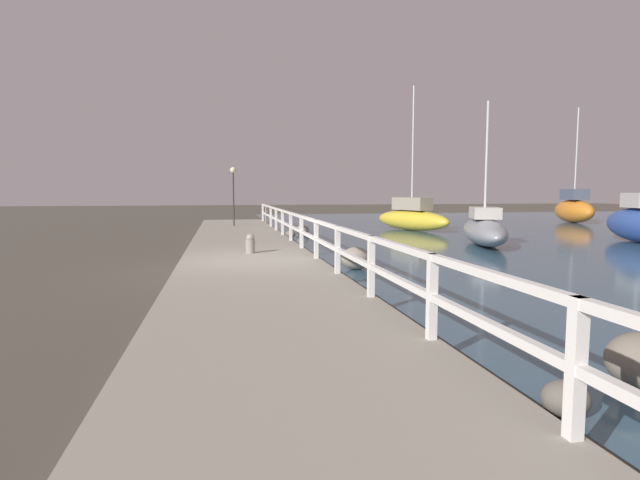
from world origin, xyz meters
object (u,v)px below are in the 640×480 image
(sailboat_gray, at_px, (484,230))
(dock_lamp, at_px, (233,180))
(mooring_bollard, at_px, (250,244))
(sailboat_orange, at_px, (574,209))
(sailboat_yellow, at_px, (412,217))

(sailboat_gray, bearing_deg, dock_lamp, 157.87)
(mooring_bollard, height_order, dock_lamp, dock_lamp)
(dock_lamp, height_order, sailboat_orange, sailboat_orange)
(mooring_bollard, bearing_deg, sailboat_gray, 18.92)
(dock_lamp, bearing_deg, sailboat_yellow, -8.45)
(mooring_bollard, distance_m, sailboat_yellow, 13.01)
(sailboat_orange, distance_m, sailboat_yellow, 12.71)
(dock_lamp, xyz_separation_m, sailboat_gray, (8.72, -8.19, -1.92))
(sailboat_gray, bearing_deg, sailboat_yellow, 111.49)
(mooring_bollard, bearing_deg, dock_lamp, 90.81)
(sailboat_yellow, relative_size, sailboat_gray, 1.25)
(dock_lamp, bearing_deg, sailboat_gray, -43.20)
(dock_lamp, distance_m, sailboat_yellow, 8.95)
(mooring_bollard, xyz_separation_m, sailboat_yellow, (8.51, 9.83, 0.14))
(dock_lamp, relative_size, sailboat_orange, 0.41)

